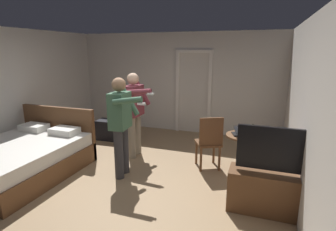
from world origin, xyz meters
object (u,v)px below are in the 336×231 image
Objects in this scene: wooden_chair at (209,140)px; suitcase_dark at (110,130)px; person_striped_shirt at (134,109)px; suitcase_small at (128,131)px; person_blue_shirt at (121,121)px; laptop at (243,133)px; tv_flatscreen at (273,188)px; side_table at (243,148)px; bed at (23,157)px; bottle_on_table at (252,132)px.

wooden_chair is 1.71× the size of suitcase_dark.
person_striped_shirt is 1.30m from suitcase_small.
suitcase_dark is (-1.25, 1.62, -0.74)m from person_blue_shirt.
suitcase_small is (-2.73, 0.96, -0.54)m from laptop.
side_table is (-0.48, 1.10, 0.12)m from tv_flatscreen.
laptop is 0.24× the size of person_blue_shirt.
suitcase_dark is (-2.60, 0.87, -0.31)m from wooden_chair.
side_table is at bearing -17.58° from suitcase_dark.
laptop is at bearing 21.34° from person_blue_shirt.
person_striped_shirt reaches higher than side_table.
suitcase_dark is at bearing 165.43° from side_table.
tv_flatscreen reaches higher than side_table.
person_blue_shirt reaches higher than laptop.
bed is 2.98× the size of side_table.
tv_flatscreen is at bearing -27.33° from suitcase_small.
bottle_on_table is at bearing -14.37° from suitcase_small.
bed is 1.88m from person_blue_shirt.
side_table is 0.41× the size of person_blue_shirt.
wooden_chair is (3.02, 1.29, 0.24)m from bed.
suitcase_small is (-0.62, 0.83, -0.77)m from person_striped_shirt.
person_striped_shirt is 2.92× the size of suitcase_dark.
wooden_chair reaches higher than suitcase_small.
tv_flatscreen reaches higher than bottle_on_table.
person_blue_shirt is 3.61× the size of suitcase_small.
person_blue_shirt is at bearing -158.66° from laptop.
suitcase_small is at bearing 147.90° from tv_flatscreen.
wooden_chair is (-0.58, -0.04, 0.08)m from side_table.
suitcase_small is (0.44, 0.10, -0.03)m from suitcase_dark.
laptop is 0.24× the size of person_striped_shirt.
bed reaches higher than suitcase_small.
bottle_on_table is 2.20m from person_blue_shirt.
suitcase_dark is (0.42, 2.15, -0.06)m from bed.
person_striped_shirt is (-0.19, 0.88, 0.01)m from person_blue_shirt.
suitcase_small is (-3.23, 2.03, -0.14)m from tv_flatscreen.
wooden_chair is at bearing 29.03° from person_blue_shirt.
side_table is 0.41× the size of person_striped_shirt.
wooden_chair reaches higher than laptop.
person_striped_shirt is at bearing 177.61° from side_table.
bottle_on_table is at bearing -14.20° from laptop.
bottle_on_table is 0.77m from wooden_chair.
side_table is 0.71× the size of wooden_chair.
person_blue_shirt is 2.05m from suitcase_small.
person_striped_shirt is 3.61× the size of suitcase_small.
suitcase_dark is (-3.17, 0.87, -0.51)m from laptop.
tv_flatscreen is 1.52m from wooden_chair.
person_striped_shirt reaches higher than tv_flatscreen.
bed is 2.16m from person_striped_shirt.
bottle_on_table reaches higher than side_table.
tv_flatscreen is 1.70× the size of side_table.
bed is at bearing -159.80° from side_table.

